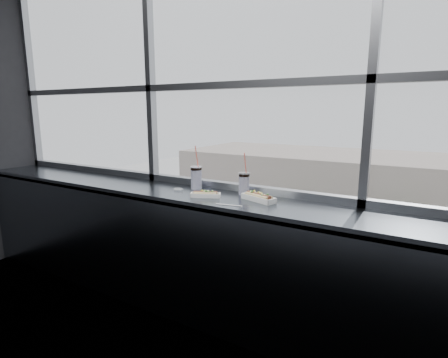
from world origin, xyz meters
The scene contains 24 objects.
wall_back_lower centered at (0.00, 1.50, 0.55)m, with size 6.00×6.00×0.00m, color black.
window_glass centered at (0.00, 1.52, 2.30)m, with size 6.00×6.00×0.00m, color silver.
window_mullions centered at (0.00, 1.50, 2.30)m, with size 6.00×0.08×2.40m, color gray, non-canonical shape.
counter centered at (0.00, 1.23, 1.07)m, with size 6.00×0.55×0.06m, color slate.
counter_fascia centered at (0.00, 0.97, 0.55)m, with size 6.00×0.04×1.04m, color slate.
hotdog_tray_left centered at (-0.14, 1.15, 1.12)m, with size 0.25×0.17×0.06m.
hotdog_tray_right centered at (0.28, 1.26, 1.13)m, with size 0.31×0.19×0.07m.
soda_cup_left centered at (-0.38, 1.37, 1.21)m, with size 0.11×0.11×0.39m.
soda_cup_right centered at (0.09, 1.38, 1.20)m, with size 0.10×0.10×0.35m.
loose_straw centered at (0.15, 1.03, 1.10)m, with size 0.01×0.01×0.20m, color white.
wrapper centered at (-0.48, 1.23, 1.11)m, with size 0.10×0.07×0.02m, color silver.
plaza_ground centered at (0.00, 45.00, -11.00)m, with size 120.00×120.00×0.00m, color #B9B8B7.
street_asphalt centered at (0.00, 21.50, -10.97)m, with size 80.00×10.00×0.06m, color black.
far_sidewalk centered at (0.00, 29.50, -10.98)m, with size 80.00×6.00×0.04m, color #B9B8B7.
far_building centered at (0.00, 39.50, -7.00)m, with size 50.00×14.00×8.00m, color #A19388.
car_near_c centered at (-1.25, 17.50, -9.89)m, with size 6.28×2.62×2.09m, color #6A2706.
car_near_b centered at (-5.72, 17.50, -9.79)m, with size 6.89×2.87×2.30m, color black.
car_far_b centered at (2.67, 25.50, -10.00)m, with size 5.64×2.35×1.88m, color maroon.
car_far_a centered at (-9.28, 25.50, -9.92)m, with size 6.11×2.54×2.04m, color #3B3839.
car_near_a centered at (-13.32, 17.50, -9.94)m, with size 6.01×2.50×2.00m, color #9399B9.
pedestrian_a centered at (-4.42, 28.36, -9.84)m, with size 1.00×0.75×2.24m, color #66605B.
pedestrian_b centered at (0.96, 29.51, -9.95)m, with size 0.89×0.67×2.01m, color #66605B.
tree_left centered at (-9.28, 29.50, -7.73)m, with size 3.08×3.08×4.82m.
tree_center centered at (-0.35, 29.50, -7.50)m, with size 3.31×3.31×5.17m.
Camera 1 is at (1.39, -1.13, 1.79)m, focal length 28.00 mm.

